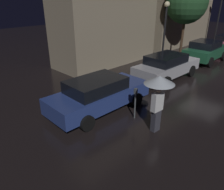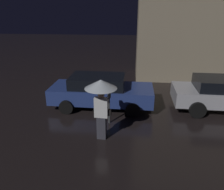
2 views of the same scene
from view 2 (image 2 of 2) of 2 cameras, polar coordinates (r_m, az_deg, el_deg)
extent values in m
cube|color=gray|center=(14.82, 22.86, 21.34)|extent=(7.56, 3.00, 8.96)
cube|color=navy|center=(9.78, -2.68, 0.41)|extent=(4.54, 1.81, 0.65)
cube|color=black|center=(9.62, -3.81, 3.61)|extent=(2.37, 1.57, 0.49)
cylinder|color=black|center=(10.63, 5.48, 0.21)|extent=(0.60, 0.22, 0.60)
cylinder|color=black|center=(9.03, 5.45, -3.81)|extent=(0.60, 0.22, 0.60)
cylinder|color=black|center=(10.96, -9.30, 0.70)|extent=(0.60, 0.22, 0.60)
cylinder|color=black|center=(9.42, -11.84, -3.08)|extent=(0.60, 0.22, 0.60)
cube|color=black|center=(10.39, 27.24, 2.64)|extent=(2.36, 1.59, 0.48)
cylinder|color=black|center=(11.07, 19.16, 0.15)|extent=(0.67, 0.22, 0.67)
cylinder|color=black|center=(9.53, 21.44, -3.67)|extent=(0.67, 0.22, 0.67)
cube|color=#383842|center=(7.50, -2.72, -8.48)|extent=(0.33, 0.23, 0.82)
cube|color=white|center=(7.15, -2.82, -3.25)|extent=(0.46, 0.25, 0.68)
sphere|color=tan|center=(6.97, -2.89, 0.13)|extent=(0.22, 0.22, 0.22)
cylinder|color=black|center=(7.04, -2.86, -1.30)|extent=(0.02, 0.02, 0.80)
cone|color=silver|center=(6.85, -2.95, 2.89)|extent=(1.04, 1.04, 0.29)
cube|color=black|center=(7.19, -0.86, -4.57)|extent=(0.17, 0.11, 0.22)
cylinder|color=#4C5154|center=(8.38, -0.74, -4.06)|extent=(0.06, 0.06, 1.07)
cube|color=#4C5154|center=(8.12, -0.76, 0.05)|extent=(0.12, 0.10, 0.22)
camera|label=1|loc=(7.35, -65.27, 12.16)|focal=35.00mm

